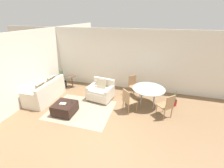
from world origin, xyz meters
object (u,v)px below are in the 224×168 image
at_px(ottoman, 65,108).
at_px(potted_plant, 62,82).
at_px(dining_table, 149,90).
at_px(couch, 46,93).
at_px(dining_chair_near_left, 128,99).
at_px(side_table, 72,79).
at_px(potted_plant_small, 173,101).
at_px(armchair, 101,92).
at_px(dining_chair_near_right, 167,105).
at_px(tv_remote_primary, 72,102).
at_px(book_stack, 63,104).
at_px(dining_chair_far_left, 134,84).

distance_m(ottoman, potted_plant, 2.36).
xyz_separation_m(ottoman, potted_plant, (-1.34, 1.94, 0.01)).
relative_size(potted_plant, dining_table, 0.84).
height_order(couch, dining_chair_near_left, couch).
xyz_separation_m(side_table, dining_table, (3.67, -0.66, 0.26)).
bearing_deg(potted_plant_small, dining_chair_near_left, -150.30).
height_order(armchair, ottoman, armchair).
height_order(dining_table, dining_chair_near_right, dining_chair_near_right).
xyz_separation_m(couch, side_table, (0.45, 1.37, 0.10)).
bearing_deg(tv_remote_primary, dining_chair_near_left, 15.78).
xyz_separation_m(book_stack, tv_remote_primary, (0.26, 0.18, -0.00)).
height_order(book_stack, side_table, side_table).
distance_m(dining_chair_near_right, potted_plant_small, 1.05).
distance_m(dining_table, dining_chair_far_left, 0.95).
xyz_separation_m(couch, dining_chair_near_right, (4.78, 0.05, 0.21)).
height_order(tv_remote_primary, potted_plant, potted_plant).
relative_size(ottoman, dining_chair_near_right, 0.83).
bearing_deg(dining_chair_far_left, book_stack, -137.03).
bearing_deg(ottoman, potted_plant, 124.67).
distance_m(book_stack, potted_plant_small, 4.21).
height_order(book_stack, potted_plant_small, potted_plant_small).
bearing_deg(potted_plant, ottoman, -55.33).
relative_size(side_table, dining_chair_near_right, 0.64).
bearing_deg(dining_chair_near_left, book_stack, -161.58).
bearing_deg(dining_table, book_stack, -154.05).
bearing_deg(dining_chair_near_right, dining_table, 135.00).
bearing_deg(ottoman, dining_table, 25.95).
bearing_deg(potted_plant_small, dining_chair_near_right, -109.01).
bearing_deg(ottoman, dining_chair_far_left, 43.25).
bearing_deg(ottoman, couch, 152.74).
distance_m(ottoman, tv_remote_primary, 0.33).
relative_size(side_table, dining_chair_far_left, 0.64).
xyz_separation_m(couch, ottoman, (1.29, -0.67, -0.08)).
bearing_deg(tv_remote_primary, dining_chair_far_left, 43.82).
bearing_deg(dining_chair_near_left, side_table, 156.30).
bearing_deg(dining_chair_far_left, ottoman, -136.75).
height_order(potted_plant, side_table, potted_plant).
bearing_deg(armchair, potted_plant_small, 6.19).
xyz_separation_m(ottoman, dining_chair_far_left, (2.17, 2.04, 0.30)).
distance_m(tv_remote_primary, potted_plant, 2.37).
relative_size(potted_plant, side_table, 1.79).
distance_m(dining_chair_near_left, dining_chair_far_left, 1.32).
height_order(armchair, side_table, armchair).
distance_m(couch, potted_plant, 1.28).
bearing_deg(tv_remote_primary, armchair, 59.57).
relative_size(side_table, potted_plant_small, 0.90).
xyz_separation_m(book_stack, dining_chair_far_left, (2.21, 2.06, 0.10)).
xyz_separation_m(armchair, ottoman, (-0.90, -1.34, -0.12)).
height_order(ottoman, book_stack, book_stack).
height_order(dining_chair_far_left, potted_plant_small, dining_chair_far_left).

